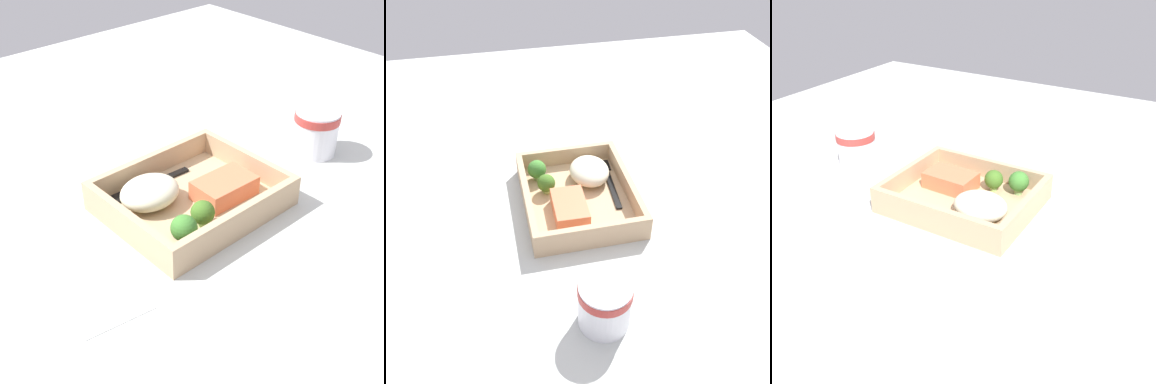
% 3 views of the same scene
% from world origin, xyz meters
% --- Properties ---
extents(ground_plane, '(1.60, 1.60, 0.02)m').
position_xyz_m(ground_plane, '(0.00, 0.00, -0.01)').
color(ground_plane, '#B3B7B3').
extents(takeout_tray, '(0.26, 0.21, 0.01)m').
position_xyz_m(takeout_tray, '(0.00, 0.00, 0.01)').
color(takeout_tray, tan).
rests_on(takeout_tray, ground_plane).
extents(tray_rim, '(0.26, 0.21, 0.04)m').
position_xyz_m(tray_rim, '(0.00, 0.00, 0.03)').
color(tray_rim, tan).
rests_on(tray_rim, takeout_tray).
extents(salmon_fillet, '(0.10, 0.06, 0.03)m').
position_xyz_m(salmon_fillet, '(-0.04, 0.03, 0.03)').
color(salmon_fillet, '#DD6E48').
rests_on(salmon_fillet, takeout_tray).
extents(mashed_potatoes, '(0.10, 0.08, 0.04)m').
position_xyz_m(mashed_potatoes, '(0.05, -0.04, 0.03)').
color(mashed_potatoes, beige).
rests_on(mashed_potatoes, takeout_tray).
extents(broccoli_floret_1, '(0.04, 0.04, 0.04)m').
position_xyz_m(broccoli_floret_1, '(0.08, 0.07, 0.04)').
color(broccoli_floret_1, '#799F5C').
rests_on(broccoli_floret_1, takeout_tray).
extents(broccoli_floret_2, '(0.04, 0.04, 0.04)m').
position_xyz_m(broccoli_floret_2, '(0.03, 0.06, 0.03)').
color(broccoli_floret_2, '#86AD5D').
rests_on(broccoli_floret_2, takeout_tray).
extents(fork, '(0.16, 0.03, 0.00)m').
position_xyz_m(fork, '(0.04, -0.07, 0.01)').
color(fork, black).
rests_on(fork, takeout_tray).
extents(paper_cup, '(0.08, 0.08, 0.08)m').
position_xyz_m(paper_cup, '(-0.28, 0.02, 0.05)').
color(paper_cup, silver).
rests_on(paper_cup, ground_plane).
extents(receipt_slip, '(0.11, 0.15, 0.00)m').
position_xyz_m(receipt_slip, '(0.21, 0.05, 0.00)').
color(receipt_slip, white).
rests_on(receipt_slip, ground_plane).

